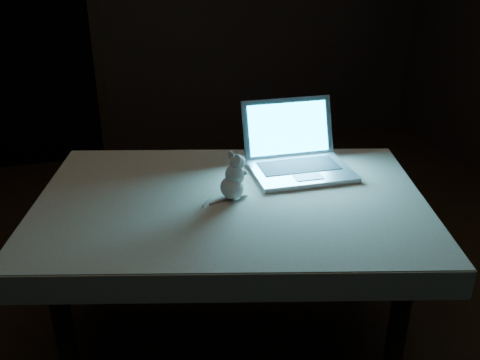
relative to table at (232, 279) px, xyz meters
name	(u,v)px	position (x,y,z in m)	size (l,w,h in m)	color
floor	(265,328)	(0.19, 0.09, -0.39)	(5.00, 5.00, 0.00)	black
doorway	(29,34)	(-0.91, 2.59, 0.67)	(1.06, 0.36, 2.13)	black
table	(232,279)	(0.00, 0.00, 0.00)	(1.47, 0.95, 0.79)	black
tablecloth	(249,203)	(0.09, 0.04, 0.35)	(1.58, 1.06, 0.11)	beige
laptop	(303,143)	(0.37, 0.14, 0.55)	(0.44, 0.38, 0.30)	#B7B7BC
plush_mouse	(232,176)	(0.00, 0.00, 0.50)	(0.14, 0.14, 0.19)	white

